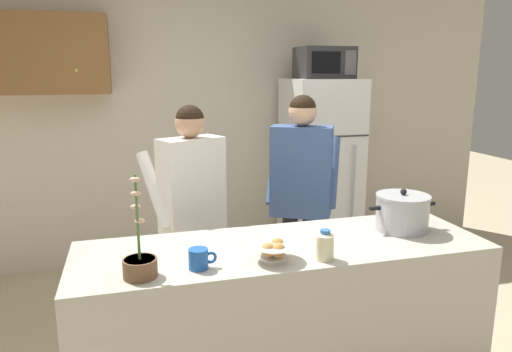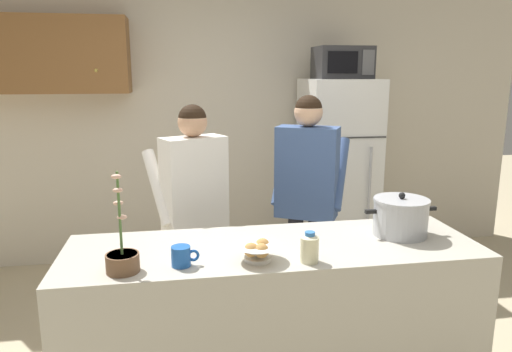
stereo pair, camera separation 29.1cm
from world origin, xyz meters
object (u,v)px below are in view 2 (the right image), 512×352
object	(u,v)px
bread_bowl	(258,251)
person_near_pot	(194,197)
cooking_pot	(401,217)
bottle_near_edge	(310,247)
refrigerator	(337,174)
person_by_sink	(307,185)
coffee_mug	(182,256)
potted_orchid	(122,258)
microwave	(342,63)

from	to	relation	value
bread_bowl	person_near_pot	bearing A→B (deg)	105.64
cooking_pot	bottle_near_edge	world-z (taller)	cooking_pot
person_near_pot	cooking_pot	world-z (taller)	person_near_pot
refrigerator	person_near_pot	world-z (taller)	refrigerator
person_by_sink	coffee_mug	size ratio (longest dim) A/B	12.62
person_by_sink	bread_bowl	world-z (taller)	person_by_sink
cooking_pot	potted_orchid	world-z (taller)	potted_orchid
potted_orchid	bread_bowl	bearing A→B (deg)	2.01
microwave	bottle_near_edge	bearing A→B (deg)	-112.78
person_near_pot	bread_bowl	distance (m)	0.98
bread_bowl	potted_orchid	size ratio (longest dim) A/B	0.50
person_by_sink	cooking_pot	bearing A→B (deg)	-68.36
person_near_pot	bottle_near_edge	bearing A→B (deg)	-63.16
cooking_pot	bottle_near_edge	size ratio (longest dim) A/B	2.75
bottle_near_edge	person_by_sink	bearing A→B (deg)	75.01
coffee_mug	potted_orchid	world-z (taller)	potted_orchid
refrigerator	person_by_sink	xyz separation A→B (m)	(-0.58, -1.02, 0.16)
refrigerator	person_near_pot	xyz separation A→B (m)	(-1.37, -1.10, 0.12)
bread_bowl	potted_orchid	distance (m)	0.62
refrigerator	person_near_pot	bearing A→B (deg)	-141.29
coffee_mug	bread_bowl	size ratio (longest dim) A/B	0.57
microwave	person_by_sink	world-z (taller)	microwave
person_by_sink	bottle_near_edge	size ratio (longest dim) A/B	11.04
cooking_pot	microwave	bearing A→B (deg)	81.37
refrigerator	bottle_near_edge	size ratio (longest dim) A/B	11.65
person_near_pot	bottle_near_edge	distance (m)	1.11
coffee_mug	cooking_pot	bearing A→B (deg)	11.10
bread_bowl	bottle_near_edge	size ratio (longest dim) A/B	1.55
coffee_mug	bread_bowl	distance (m)	0.36
microwave	coffee_mug	distance (m)	2.66
coffee_mug	potted_orchid	distance (m)	0.26
bread_bowl	coffee_mug	bearing A→B (deg)	179.96
potted_orchid	bottle_near_edge	bearing A→B (deg)	-2.08
refrigerator	coffee_mug	xyz separation A→B (m)	(-1.47, -2.04, 0.10)
cooking_pot	person_near_pot	bearing A→B (deg)	147.38
potted_orchid	person_by_sink	bearing A→B (deg)	42.26
refrigerator	bottle_near_edge	distance (m)	2.27
refrigerator	microwave	world-z (taller)	microwave
cooking_pot	refrigerator	bearing A→B (deg)	81.48
coffee_mug	person_near_pot	bearing A→B (deg)	84.24
potted_orchid	cooking_pot	bearing A→B (deg)	9.98
bottle_near_edge	potted_orchid	xyz separation A→B (m)	(-0.86, 0.03, -0.01)
coffee_mug	bottle_near_edge	bearing A→B (deg)	-5.10
refrigerator	bread_bowl	world-z (taller)	refrigerator
refrigerator	coffee_mug	size ratio (longest dim) A/B	13.31
person_near_pot	bread_bowl	world-z (taller)	person_near_pot
person_near_pot	bottle_near_edge	size ratio (longest dim) A/B	10.72
microwave	person_by_sink	bearing A→B (deg)	-120.28
person_near_pot	cooking_pot	xyz separation A→B (m)	(1.10, -0.70, 0.03)
coffee_mug	bread_bowl	xyz separation A→B (m)	(0.36, -0.00, 0.00)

